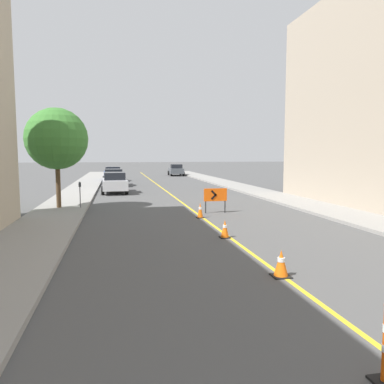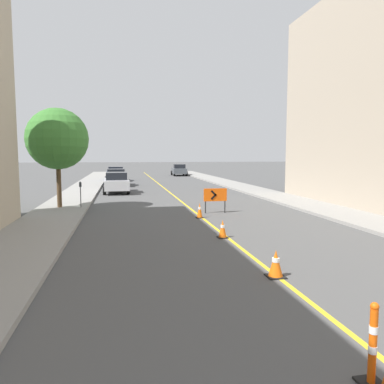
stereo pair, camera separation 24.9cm
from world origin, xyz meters
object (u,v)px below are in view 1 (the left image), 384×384
object	(u,v)px
parked_car_curb_far	(113,174)
traffic_cone_fifth	(200,210)
parked_car_opposite_side	(176,170)
parking_meter_near_curb	(80,189)
traffic_cone_third	(281,263)
traffic_cone_fourth	(225,229)
parked_car_curb_mid	(114,177)
street_tree_left_near	(57,139)
parked_car_curb_near	(115,183)
arrow_barricade_primary	(215,196)

from	to	relation	value
parked_car_curb_far	traffic_cone_fifth	bearing A→B (deg)	-84.03
parked_car_opposite_side	parking_meter_near_curb	size ratio (longest dim) A/B	3.23
traffic_cone_third	traffic_cone_fourth	xyz separation A→B (m)	(-0.12, 4.33, -0.01)
parked_car_curb_mid	street_tree_left_near	bearing A→B (deg)	-98.27
parked_car_curb_near	street_tree_left_near	size ratio (longest dim) A/B	0.84
traffic_cone_fifth	parked_car_opposite_side	xyz separation A→B (m)	(4.36, 34.75, 0.45)
parking_meter_near_curb	arrow_barricade_primary	bearing A→B (deg)	-19.26
traffic_cone_third	parked_car_curb_mid	xyz separation A→B (m)	(-4.05, 27.55, 0.47)
parking_meter_near_curb	traffic_cone_fourth	bearing A→B (deg)	-54.55
traffic_cone_third	parked_car_opposite_side	distance (m)	43.53
traffic_cone_third	arrow_barricade_primary	bearing A→B (deg)	84.17
traffic_cone_fifth	parked_car_opposite_side	distance (m)	35.03
parked_car_curb_mid	parked_car_opposite_side	distance (m)	17.84
parked_car_opposite_side	parking_meter_near_curb	distance (m)	32.67
street_tree_left_near	parked_car_opposite_side	bearing A→B (deg)	70.15
parked_car_curb_far	street_tree_left_near	bearing A→B (deg)	-100.09
parked_car_curb_mid	street_tree_left_near	world-z (taller)	street_tree_left_near
traffic_cone_fourth	parked_car_curb_mid	bearing A→B (deg)	99.61
traffic_cone_fifth	parked_car_curb_mid	xyz separation A→B (m)	(-3.99, 18.98, 0.45)
traffic_cone_fourth	arrow_barricade_primary	world-z (taller)	arrow_barricade_primary
traffic_cone_fourth	parked_car_curb_mid	xyz separation A→B (m)	(-3.93, 23.21, 0.48)
traffic_cone_third	parked_car_curb_mid	distance (m)	27.85
traffic_cone_fourth	traffic_cone_third	bearing A→B (deg)	-88.35
traffic_cone_third	parked_car_curb_far	world-z (taller)	parked_car_curb_far
arrow_barricade_primary	parking_meter_near_curb	distance (m)	7.15
traffic_cone_fifth	street_tree_left_near	xyz separation A→B (m)	(-6.79, 3.88, 3.38)
traffic_cone_third	arrow_barricade_primary	world-z (taller)	arrow_barricade_primary
parked_car_curb_near	parked_car_curb_mid	bearing A→B (deg)	88.85
traffic_cone_fifth	parked_car_curb_far	distance (m)	26.02
parked_car_opposite_side	parked_car_curb_near	bearing A→B (deg)	-107.05
arrow_barricade_primary	parked_car_curb_far	bearing A→B (deg)	102.09
parked_car_curb_mid	parking_meter_near_curb	distance (m)	15.42
traffic_cone_third	parked_car_opposite_side	size ratio (longest dim) A/B	0.15
traffic_cone_third	parked_car_curb_near	size ratio (longest dim) A/B	0.15
parked_car_curb_near	parked_car_curb_far	xyz separation A→B (m)	(-0.28, 13.35, 0.00)
traffic_cone_third	arrow_barricade_primary	size ratio (longest dim) A/B	0.53
parked_car_curb_mid	arrow_barricade_primary	bearing A→B (deg)	-71.80
arrow_barricade_primary	parking_meter_near_curb	world-z (taller)	parking_meter_near_curb
traffic_cone_fourth	parked_car_curb_far	world-z (taller)	parked_car_curb_far
arrow_barricade_primary	parked_car_curb_mid	distance (m)	18.39
traffic_cone_fourth	street_tree_left_near	size ratio (longest dim) A/B	0.12
arrow_barricade_primary	parked_car_curb_near	distance (m)	12.09
parked_car_opposite_side	parking_meter_near_curb	world-z (taller)	parked_car_opposite_side
traffic_cone_fourth	street_tree_left_near	xyz separation A→B (m)	(-6.73, 8.11, 3.42)
arrow_barricade_primary	traffic_cone_fourth	bearing A→B (deg)	-101.67
parked_car_curb_near	parked_car_curb_far	bearing A→B (deg)	89.44
traffic_cone_fifth	parked_car_curb_far	world-z (taller)	parked_car_curb_far
arrow_barricade_primary	parked_car_curb_near	size ratio (longest dim) A/B	0.28
traffic_cone_third	parked_car_curb_near	xyz separation A→B (m)	(-3.98, 20.88, 0.47)
traffic_cone_third	traffic_cone_fifth	xyz separation A→B (m)	(-0.06, 8.57, 0.03)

